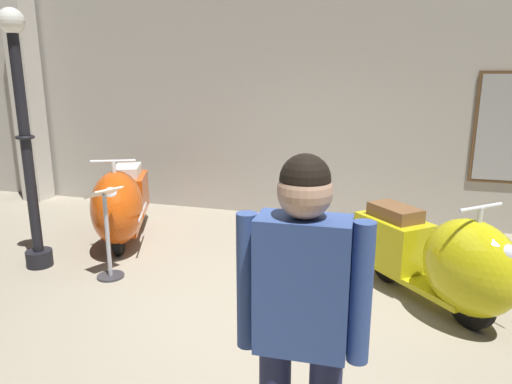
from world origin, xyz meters
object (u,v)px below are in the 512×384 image
at_px(scooter_0, 121,204).
at_px(scooter_1, 443,260).
at_px(info_stanchion, 108,241).
at_px(lamppost, 25,141).
at_px(visitor_1, 302,319).

bearing_deg(scooter_0, scooter_1, 55.42).
relative_size(scooter_0, info_stanchion, 1.95).
height_order(scooter_1, lamppost, lamppost).
relative_size(lamppost, visitor_1, 1.54).
bearing_deg(visitor_1, info_stanchion, 47.07).
distance_m(lamppost, visitor_1, 3.98).
bearing_deg(lamppost, scooter_0, 60.86).
bearing_deg(scooter_1, visitor_1, -62.02).
bearing_deg(info_stanchion, scooter_1, 4.14).
bearing_deg(info_stanchion, scooter_0, 114.23).
distance_m(scooter_1, lamppost, 4.28).
height_order(visitor_1, info_stanchion, visitor_1).
distance_m(lamppost, info_stanchion, 1.36).
relative_size(visitor_1, info_stanchion, 1.80).
height_order(lamppost, info_stanchion, lamppost).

